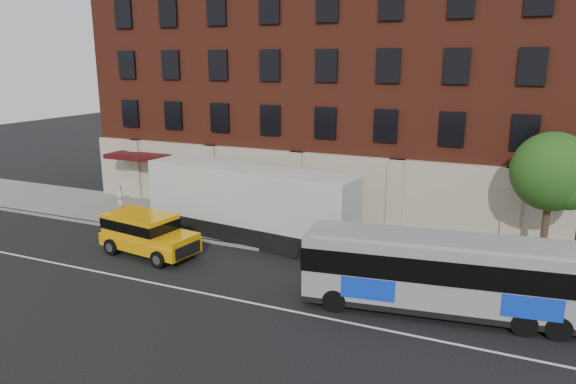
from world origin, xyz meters
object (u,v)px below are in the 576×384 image
at_px(sign_pole, 121,204).
at_px(yellow_suv, 145,232).
at_px(city_bus, 450,273).
at_px(shipping_container, 249,205).
at_px(street_tree, 552,175).

height_order(sign_pole, yellow_suv, sign_pole).
xyz_separation_m(sign_pole, city_bus, (18.61, -3.40, 0.22)).
relative_size(sign_pole, shipping_container, 0.21).
relative_size(yellow_suv, shipping_container, 0.45).
height_order(city_bus, shipping_container, shipping_container).
bearing_deg(shipping_container, street_tree, 8.94).
bearing_deg(sign_pole, yellow_suv, -35.81).
bearing_deg(street_tree, shipping_container, -171.06).
height_order(street_tree, city_bus, street_tree).
bearing_deg(yellow_suv, sign_pole, 144.19).
bearing_deg(street_tree, sign_pole, -171.39).
height_order(street_tree, shipping_container, street_tree).
relative_size(city_bus, yellow_suv, 2.07).
distance_m(street_tree, city_bus, 8.04).
bearing_deg(street_tree, city_bus, -116.98).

